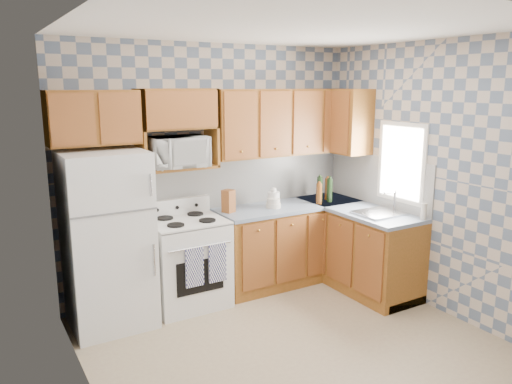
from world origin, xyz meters
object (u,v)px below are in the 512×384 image
at_px(refrigerator, 107,240).
at_px(stove_body, 187,263).
at_px(electric_kettle, 274,199).
at_px(microwave, 178,152).

bearing_deg(refrigerator, stove_body, 1.78).
bearing_deg(electric_kettle, stove_body, -179.21).
relative_size(refrigerator, electric_kettle, 9.84).
relative_size(refrigerator, stove_body, 1.87).
bearing_deg(stove_body, refrigerator, -178.22).
height_order(stove_body, electric_kettle, electric_kettle).
bearing_deg(electric_kettle, microwave, 175.15).
distance_m(microwave, electric_kettle, 1.24).
height_order(refrigerator, stove_body, refrigerator).
distance_m(refrigerator, electric_kettle, 1.88).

